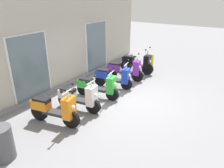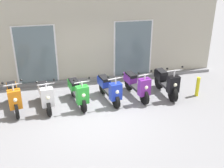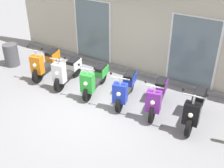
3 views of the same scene
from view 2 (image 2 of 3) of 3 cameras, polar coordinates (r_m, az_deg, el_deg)
The scene contains 9 objects.
ground_plane at distance 8.93m, azimuth -2.72°, elevation -6.42°, with size 40.00×40.00×0.00m, color gray.
storefront_facade at distance 10.84m, azimuth -5.47°, elevation 10.14°, with size 10.30×0.50×3.90m.
scooter_orange at distance 9.53m, azimuth -18.98°, elevation -2.37°, with size 0.67×1.59×1.24m.
scooter_white at distance 9.41m, azimuth -13.12°, elevation -2.17°, with size 0.61×1.53×1.18m.
scooter_green at distance 9.47m, azimuth -6.81°, elevation -1.52°, with size 0.65×1.60×1.15m.
scooter_blue at distance 9.61m, azimuth -0.55°, elevation -0.88°, with size 0.70×1.55×1.16m.
scooter_purple at distance 9.88m, azimuth 4.94°, elevation -0.11°, with size 0.67×1.66×1.18m.
scooter_black at distance 10.17m, azimuth 10.77°, elevation 0.34°, with size 0.62×1.61×1.25m.
curb_bollard at distance 10.41m, azimuth 16.68°, elevation -0.52°, with size 0.12×0.12×0.70m, color yellow.
Camera 2 is at (-1.16, -7.53, 4.67)m, focal length 45.89 mm.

